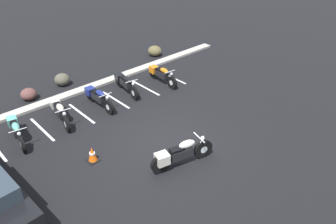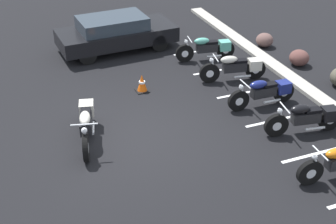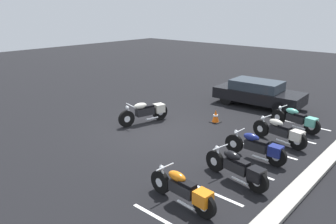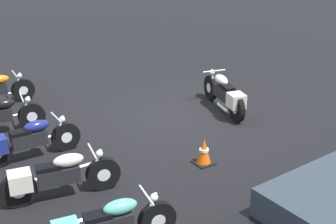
# 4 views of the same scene
# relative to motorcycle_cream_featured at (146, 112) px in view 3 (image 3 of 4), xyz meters

# --- Properties ---
(ground) EXTENTS (60.00, 60.00, 0.00)m
(ground) POSITION_rel_motorcycle_cream_featured_xyz_m (0.44, 1.09, -0.49)
(ground) COLOR black
(motorcycle_cream_featured) EXTENTS (2.32, 0.91, 0.93)m
(motorcycle_cream_featured) POSITION_rel_motorcycle_cream_featured_xyz_m (0.00, 0.00, 0.00)
(motorcycle_cream_featured) COLOR black
(motorcycle_cream_featured) RESTS_ON ground
(parked_bike_0) EXTENTS (0.71, 2.15, 0.85)m
(parked_bike_0) POSITION_rel_motorcycle_cream_featured_xyz_m (-3.43, 5.18, -0.04)
(parked_bike_0) COLOR black
(parked_bike_0) RESTS_ON ground
(parked_bike_1) EXTENTS (0.77, 2.20, 0.87)m
(parked_bike_1) POSITION_rel_motorcycle_cream_featured_xyz_m (-1.62, 5.31, -0.03)
(parked_bike_1) COLOR black
(parked_bike_1) RESTS_ON ground
(parked_bike_2) EXTENTS (0.61, 2.17, 0.86)m
(parked_bike_2) POSITION_rel_motorcycle_cream_featured_xyz_m (0.17, 5.29, -0.04)
(parked_bike_2) COLOR black
(parked_bike_2) RESTS_ON ground
(parked_bike_3) EXTENTS (0.74, 2.19, 0.87)m
(parked_bike_3) POSITION_rel_motorcycle_cream_featured_xyz_m (1.87, 5.56, -0.03)
(parked_bike_3) COLOR black
(parked_bike_3) RESTS_ON ground
(parked_bike_4) EXTENTS (0.61, 2.16, 0.85)m
(parked_bike_4) POSITION_rel_motorcycle_cream_featured_xyz_m (3.78, 5.16, -0.04)
(parked_bike_4) COLOR black
(parked_bike_4) RESTS_ON ground
(car_black) EXTENTS (2.03, 4.39, 1.29)m
(car_black) POSITION_rel_motorcycle_cream_featured_xyz_m (-5.52, 2.39, 0.19)
(car_black) COLOR black
(car_black) RESTS_ON ground
(concrete_curb) EXTENTS (18.00, 0.50, 0.12)m
(concrete_curb) POSITION_rel_motorcycle_cream_featured_xyz_m (0.44, 7.05, -0.43)
(concrete_curb) COLOR #A8A399
(concrete_curb) RESTS_ON ground
(traffic_cone) EXTENTS (0.40, 0.40, 0.57)m
(traffic_cone) POSITION_rel_motorcycle_cream_featured_xyz_m (-2.01, 2.21, -0.23)
(traffic_cone) COLOR black
(traffic_cone) RESTS_ON ground
(stall_line_0) EXTENTS (0.10, 2.10, 0.00)m
(stall_line_0) POSITION_rel_motorcycle_cream_featured_xyz_m (-4.25, 5.24, -0.49)
(stall_line_0) COLOR white
(stall_line_0) RESTS_ON ground
(stall_line_1) EXTENTS (0.10, 2.10, 0.00)m
(stall_line_1) POSITION_rel_motorcycle_cream_featured_xyz_m (-2.49, 5.24, -0.49)
(stall_line_1) COLOR white
(stall_line_1) RESTS_ON ground
(stall_line_2) EXTENTS (0.10, 2.10, 0.00)m
(stall_line_2) POSITION_rel_motorcycle_cream_featured_xyz_m (-0.72, 5.24, -0.49)
(stall_line_2) COLOR white
(stall_line_2) RESTS_ON ground
(stall_line_3) EXTENTS (0.10, 2.10, 0.00)m
(stall_line_3) POSITION_rel_motorcycle_cream_featured_xyz_m (1.04, 5.24, -0.49)
(stall_line_3) COLOR white
(stall_line_3) RESTS_ON ground
(stall_line_4) EXTENTS (0.10, 2.10, 0.00)m
(stall_line_4) POSITION_rel_motorcycle_cream_featured_xyz_m (2.80, 5.24, -0.49)
(stall_line_4) COLOR white
(stall_line_4) RESTS_ON ground
(stall_line_5) EXTENTS (0.10, 2.10, 0.00)m
(stall_line_5) POSITION_rel_motorcycle_cream_featured_xyz_m (4.57, 5.24, -0.49)
(stall_line_5) COLOR white
(stall_line_5) RESTS_ON ground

